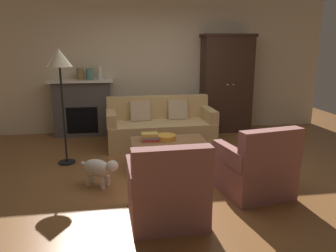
# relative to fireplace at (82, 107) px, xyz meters

# --- Properties ---
(ground_plane) EXTENTS (9.60, 9.60, 0.00)m
(ground_plane) POSITION_rel_fireplace_xyz_m (1.55, -2.30, -0.57)
(ground_plane) COLOR brown
(back_wall) EXTENTS (7.20, 0.10, 2.80)m
(back_wall) POSITION_rel_fireplace_xyz_m (1.55, 0.25, 0.83)
(back_wall) COLOR beige
(back_wall) RESTS_ON ground
(fireplace) EXTENTS (1.26, 0.48, 1.12)m
(fireplace) POSITION_rel_fireplace_xyz_m (0.00, 0.00, 0.00)
(fireplace) COLOR #4C4947
(fireplace) RESTS_ON ground
(armoire) EXTENTS (1.06, 0.57, 2.00)m
(armoire) POSITION_rel_fireplace_xyz_m (2.95, -0.08, 0.44)
(armoire) COLOR #382319
(armoire) RESTS_ON ground
(couch) EXTENTS (1.94, 0.91, 0.86)m
(couch) POSITION_rel_fireplace_xyz_m (1.46, -0.90, -0.25)
(couch) COLOR tan
(couch) RESTS_ON ground
(coffee_table) EXTENTS (1.10, 0.60, 0.42)m
(coffee_table) POSITION_rel_fireplace_xyz_m (1.42, -2.08, -0.20)
(coffee_table) COLOR olive
(coffee_table) RESTS_ON ground
(fruit_bowl) EXTENTS (0.30, 0.30, 0.07)m
(fruit_bowl) POSITION_rel_fireplace_xyz_m (1.39, -2.04, -0.11)
(fruit_bowl) COLOR orange
(fruit_bowl) RESTS_ON coffee_table
(book_stack) EXTENTS (0.26, 0.18, 0.12)m
(book_stack) POSITION_rel_fireplace_xyz_m (1.16, -2.07, -0.09)
(book_stack) COLOR #B73833
(book_stack) RESTS_ON coffee_table
(mantel_vase_bronze) EXTENTS (0.14, 0.14, 0.23)m
(mantel_vase_bronze) POSITION_rel_fireplace_xyz_m (0.00, -0.02, 0.67)
(mantel_vase_bronze) COLOR olive
(mantel_vase_bronze) RESTS_ON fireplace
(mantel_vase_jade) EXTENTS (0.14, 0.14, 0.22)m
(mantel_vase_jade) POSITION_rel_fireplace_xyz_m (0.18, -0.02, 0.66)
(mantel_vase_jade) COLOR slate
(mantel_vase_jade) RESTS_ON fireplace
(mantel_vase_cream) EXTENTS (0.09, 0.09, 0.27)m
(mantel_vase_cream) POSITION_rel_fireplace_xyz_m (0.38, -0.02, 0.69)
(mantel_vase_cream) COLOR beige
(mantel_vase_cream) RESTS_ON fireplace
(armchair_near_left) EXTENTS (0.81, 0.80, 0.88)m
(armchair_near_left) POSITION_rel_fireplace_xyz_m (1.18, -3.62, -0.25)
(armchair_near_left) COLOR #935B56
(armchair_near_left) RESTS_ON ground
(armchair_near_right) EXTENTS (0.90, 0.90, 0.88)m
(armchair_near_right) POSITION_rel_fireplace_xyz_m (2.34, -3.14, -0.25)
(armchair_near_right) COLOR #935B56
(armchair_near_right) RESTS_ON ground
(floor_lamp) EXTENTS (0.36, 0.36, 1.74)m
(floor_lamp) POSITION_rel_fireplace_xyz_m (-0.11, -1.67, 0.94)
(floor_lamp) COLOR black
(floor_lamp) RESTS_ON ground
(dog) EXTENTS (0.50, 0.40, 0.39)m
(dog) POSITION_rel_fireplace_xyz_m (0.44, -2.63, -0.32)
(dog) COLOR beige
(dog) RESTS_ON ground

